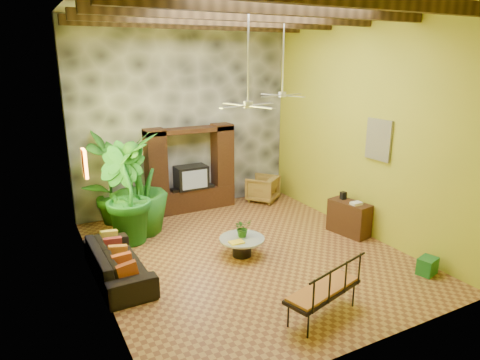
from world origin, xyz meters
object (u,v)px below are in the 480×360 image
coffee_table (242,244)px  green_bin (427,266)px  wicker_armchair (263,188)px  tall_plant_c (138,184)px  tall_plant_b (125,194)px  iron_bench (326,288)px  sofa (118,263)px  side_console (349,218)px  tall_plant_a (109,178)px  ceiling_fan_front (248,93)px  ceiling_fan_back (282,86)px  entertainment_center (191,175)px

coffee_table → green_bin: coffee_table is taller
wicker_armchair → tall_plant_c: (-3.78, -0.67, 0.83)m
tall_plant_b → iron_bench: (2.04, -4.52, -0.58)m
coffee_table → sofa: bearing=174.7°
tall_plant_b → side_console: bearing=-23.3°
tall_plant_a → coffee_table: (2.03, -3.14, -0.92)m
ceiling_fan_front → side_console: size_ratio=1.88×
tall_plant_a → ceiling_fan_front: bearing=-60.6°
tall_plant_b → green_bin: size_ratio=5.93×
ceiling_fan_back → tall_plant_b: size_ratio=0.83×
ceiling_fan_back → iron_bench: 5.09m
sofa → wicker_armchair: size_ratio=2.73×
ceiling_fan_back → wicker_armchair: size_ratio=2.28×
ceiling_fan_front → green_bin: ceiling_fan_front is taller
tall_plant_b → side_console: tall_plant_b is taller
ceiling_fan_front → coffee_table: ceiling_fan_front is taller
ceiling_fan_front → wicker_armchair: (2.30, 3.26, -3.03)m
ceiling_fan_front → tall_plant_a: bearing=119.4°
iron_bench → side_console: size_ratio=1.53×
ceiling_fan_back → coffee_table: 3.81m
tall_plant_b → iron_bench: tall_plant_b is taller
sofa → tall_plant_c: tall_plant_c is taller
green_bin → tall_plant_a: bearing=131.2°
ceiling_fan_front → wicker_armchair: size_ratio=2.28×
ceiling_fan_front → iron_bench: 3.66m
wicker_armchair → tall_plant_a: 4.35m
side_console → green_bin: bearing=-100.6°
entertainment_center → coffee_table: entertainment_center is taller
sofa → tall_plant_b: bearing=-20.0°
iron_bench → wicker_armchair: bearing=53.1°
ceiling_fan_back → green_bin: (1.05, -3.63, -3.24)m
tall_plant_a → iron_bench: bearing=-69.7°
sofa → tall_plant_a: size_ratio=0.94×
ceiling_fan_front → tall_plant_b: (-1.88, 2.24, -2.28)m
ceiling_fan_back → coffee_table: (-1.74, -1.25, -3.15)m
sofa → wicker_armchair: wicker_armchair is taller
ceiling_fan_front → green_bin: (2.85, -2.03, -3.24)m
wicker_armchair → green_bin: wicker_armchair is taller
sofa → iron_bench: (2.61, -2.86, 0.22)m
coffee_table → side_console: size_ratio=0.96×
entertainment_center → side_console: entertainment_center is taller
entertainment_center → green_bin: (2.65, -5.56, -0.80)m
green_bin → coffee_table: bearing=139.6°
ceiling_fan_back → coffee_table: bearing=-144.2°
tall_plant_b → tall_plant_a: bearing=93.9°
sofa → ceiling_fan_back: bearing=-77.6°
wicker_armchair → coffee_table: wicker_armchair is taller
iron_bench → sofa: bearing=116.6°
entertainment_center → ceiling_fan_back: 3.50m
entertainment_center → iron_bench: bearing=-90.4°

